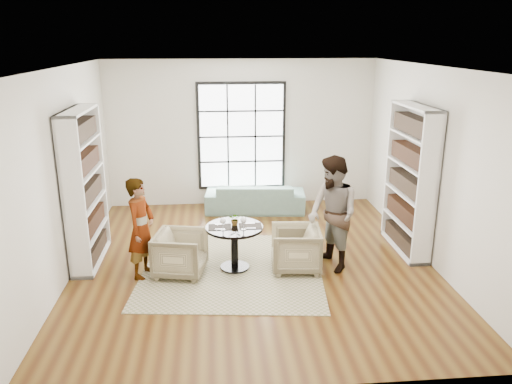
{
  "coord_description": "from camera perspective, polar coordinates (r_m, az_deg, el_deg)",
  "views": [
    {
      "loc": [
        -0.6,
        -7.19,
        3.39
      ],
      "look_at": [
        0.07,
        0.4,
        1.03
      ],
      "focal_mm": 35.0,
      "sensor_mm": 36.0,
      "label": 1
    }
  ],
  "objects": [
    {
      "name": "pedestal_table",
      "position": [
        7.56,
        -2.48,
        -5.28
      ],
      "size": [
        0.87,
        0.87,
        0.69
      ],
      "rotation": [
        0.0,
        0.0,
        -0.01
      ],
      "color": "black",
      "rests_on": "ground"
    },
    {
      "name": "room_shell",
      "position": [
        8.04,
        -0.6,
        1.81
      ],
      "size": [
        6.0,
        6.01,
        6.0
      ],
      "color": "silver",
      "rests_on": "ground"
    },
    {
      "name": "cutlery_left",
      "position": [
        7.46,
        -4.16,
        -3.97
      ],
      "size": [
        0.14,
        0.22,
        0.01
      ],
      "primitive_type": null,
      "rotation": [
        0.0,
        0.0,
        -0.01
      ],
      "color": "silver",
      "rests_on": "placemat_left"
    },
    {
      "name": "placemat_left",
      "position": [
        7.46,
        -4.16,
        -4.02
      ],
      "size": [
        0.34,
        0.26,
        0.01
      ],
      "primitive_type": "cube",
      "rotation": [
        0.0,
        0.0,
        -0.01
      ],
      "color": "black",
      "rests_on": "pedestal_table"
    },
    {
      "name": "person_right",
      "position": [
        7.54,
        8.77,
        -2.52
      ],
      "size": [
        0.91,
        1.03,
        1.75
      ],
      "primitive_type": "imported",
      "rotation": [
        0.0,
        0.0,
        -1.22
      ],
      "color": "gray",
      "rests_on": "ground"
    },
    {
      "name": "cutlery_right",
      "position": [
        7.48,
        -0.65,
        -3.86
      ],
      "size": [
        0.14,
        0.22,
        0.01
      ],
      "primitive_type": null,
      "rotation": [
        0.0,
        0.0,
        -0.01
      ],
      "color": "silver",
      "rests_on": "placemat_right"
    },
    {
      "name": "armchair_left",
      "position": [
        7.54,
        -8.62,
        -6.96
      ],
      "size": [
        0.86,
        0.84,
        0.66
      ],
      "primitive_type": "imported",
      "rotation": [
        0.0,
        0.0,
        1.37
      ],
      "color": "tan",
      "rests_on": "ground"
    },
    {
      "name": "rug",
      "position": [
        7.74,
        -2.72,
        -8.74
      ],
      "size": [
        2.96,
        2.96,
        0.01
      ],
      "primitive_type": "cube",
      "rotation": [
        0.0,
        0.0,
        -0.11
      ],
      "color": "tan",
      "rests_on": "ground"
    },
    {
      "name": "placemat_right",
      "position": [
        7.48,
        -0.65,
        -3.91
      ],
      "size": [
        0.34,
        0.26,
        0.01
      ],
      "primitive_type": "cube",
      "rotation": [
        0.0,
        0.0,
        -0.01
      ],
      "color": "black",
      "rests_on": "pedestal_table"
    },
    {
      "name": "flower_centerpiece",
      "position": [
        7.5,
        -2.39,
        -3.12
      ],
      "size": [
        0.21,
        0.19,
        0.2
      ],
      "primitive_type": "imported",
      "rotation": [
        0.0,
        0.0,
        -0.27
      ],
      "color": "gray",
      "rests_on": "pedestal_table"
    },
    {
      "name": "wine_glass_right",
      "position": [
        7.31,
        -1.44,
        -3.27
      ],
      "size": [
        0.09,
        0.09,
        0.2
      ],
      "color": "silver",
      "rests_on": "pedestal_table"
    },
    {
      "name": "ground",
      "position": [
        7.97,
        -0.27,
        -7.98
      ],
      "size": [
        6.0,
        6.0,
        0.0
      ],
      "primitive_type": "plane",
      "color": "brown"
    },
    {
      "name": "sofa",
      "position": [
        10.16,
        -0.1,
        -0.57
      ],
      "size": [
        2.06,
        0.97,
        0.58
      ],
      "primitive_type": "imported",
      "rotation": [
        0.0,
        0.0,
        3.04
      ],
      "color": "gray",
      "rests_on": "ground"
    },
    {
      "name": "wine_glass_left",
      "position": [
        7.31,
        -3.81,
        -3.36
      ],
      "size": [
        0.09,
        0.09,
        0.19
      ],
      "color": "silver",
      "rests_on": "pedestal_table"
    },
    {
      "name": "armchair_right",
      "position": [
        7.63,
        4.54,
        -6.48
      ],
      "size": [
        0.8,
        0.78,
        0.67
      ],
      "primitive_type": "imported",
      "rotation": [
        0.0,
        0.0,
        -1.66
      ],
      "color": "tan",
      "rests_on": "ground"
    },
    {
      "name": "person_left",
      "position": [
        7.44,
        -13.01,
        -4.05
      ],
      "size": [
        0.52,
        0.64,
        1.51
      ],
      "primitive_type": "imported",
      "rotation": [
        0.0,
        0.0,
        1.23
      ],
      "color": "gray",
      "rests_on": "ground"
    }
  ]
}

